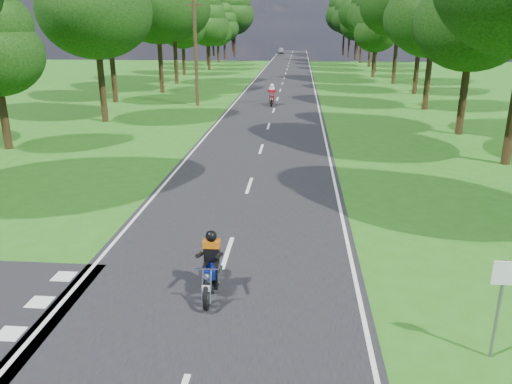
{
  "coord_description": "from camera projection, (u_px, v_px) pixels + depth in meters",
  "views": [
    {
      "loc": [
        1.83,
        -10.18,
        5.85
      ],
      "look_at": [
        0.61,
        4.0,
        1.1
      ],
      "focal_mm": 35.0,
      "sensor_mm": 36.0,
      "label": 1
    }
  ],
  "objects": [
    {
      "name": "main_road",
      "position": [
        284.0,
        78.0,
        58.87
      ],
      "size": [
        7.0,
        140.0,
        0.02
      ],
      "primitive_type": "cube",
      "color": "black",
      "rests_on": "ground"
    },
    {
      "name": "road_sign",
      "position": [
        501.0,
        293.0,
        8.84
      ],
      "size": [
        0.45,
        0.07,
        2.0
      ],
      "color": "slate",
      "rests_on": "ground"
    },
    {
      "name": "rider_far_red",
      "position": [
        272.0,
        95.0,
        38.31
      ],
      "size": [
        0.7,
        1.96,
        1.62
      ],
      "primitive_type": null,
      "rotation": [
        0.0,
        0.0,
        0.02
      ],
      "color": "maroon",
      "rests_on": "main_road"
    },
    {
      "name": "distant_car",
      "position": [
        281.0,
        50.0,
        110.63
      ],
      "size": [
        1.89,
        3.98,
        1.31
      ],
      "primitive_type": "imported",
      "rotation": [
        0.0,
        0.0,
        0.09
      ],
      "color": "#B3B6BB",
      "rests_on": "main_road"
    },
    {
      "name": "telegraph_pole",
      "position": [
        196.0,
        51.0,
        37.28
      ],
      "size": [
        1.2,
        0.26,
        8.0
      ],
      "color": "#382616",
      "rests_on": "ground"
    },
    {
      "name": "ground",
      "position": [
        215.0,
        290.0,
        11.62
      ],
      "size": [
        160.0,
        160.0,
        0.0
      ],
      "primitive_type": "plane",
      "color": "#265E15",
      "rests_on": "ground"
    },
    {
      "name": "road_markings",
      "position": [
        283.0,
        79.0,
        57.11
      ],
      "size": [
        7.4,
        140.0,
        0.01
      ],
      "color": "silver",
      "rests_on": "main_road"
    },
    {
      "name": "rider_near_blue",
      "position": [
        211.0,
        263.0,
        11.27
      ],
      "size": [
        0.64,
        1.76,
        1.45
      ],
      "primitive_type": null,
      "rotation": [
        0.0,
        0.0,
        0.04
      ],
      "color": "navy",
      "rests_on": "main_road"
    },
    {
      "name": "treeline",
      "position": [
        299.0,
        7.0,
        65.66
      ],
      "size": [
        40.0,
        115.35,
        14.78
      ],
      "color": "black",
      "rests_on": "ground"
    }
  ]
}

